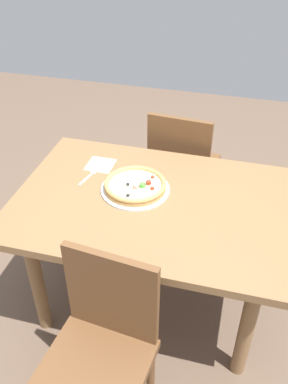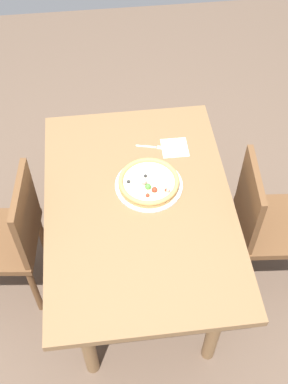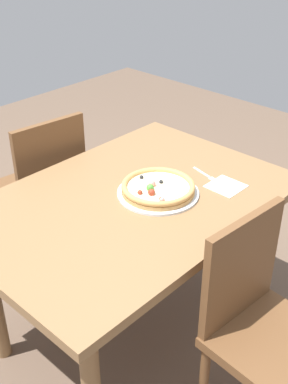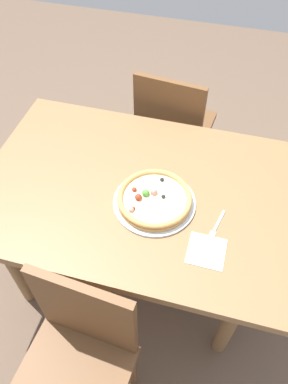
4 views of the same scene
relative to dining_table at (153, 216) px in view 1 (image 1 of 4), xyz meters
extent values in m
plane|color=brown|center=(0.00, 0.00, -0.63)|extent=(6.00, 6.00, 0.00)
cube|color=olive|center=(0.00, 0.00, 0.08)|extent=(1.34, 0.93, 0.04)
cylinder|color=olive|center=(-0.52, -0.31, -0.29)|extent=(0.07, 0.07, 0.69)
cylinder|color=olive|center=(0.52, -0.31, -0.29)|extent=(0.07, 0.07, 0.69)
cylinder|color=olive|center=(-0.52, 0.31, -0.29)|extent=(0.07, 0.07, 0.69)
cylinder|color=olive|center=(0.52, 0.31, -0.29)|extent=(0.07, 0.07, 0.69)
cylinder|color=brown|center=(0.14, -0.59, -0.41)|extent=(0.04, 0.04, 0.43)
cylinder|color=brown|center=(-0.20, -0.56, -0.41)|extent=(0.04, 0.04, 0.43)
cube|color=brown|center=(-0.05, -0.74, -0.17)|extent=(0.44, 0.44, 0.04)
cube|color=brown|center=(-0.03, -0.56, 0.06)|extent=(0.38, 0.07, 0.42)
cylinder|color=brown|center=(-0.12, 0.93, -0.41)|extent=(0.04, 0.04, 0.43)
cylinder|color=brown|center=(0.22, 0.90, -0.41)|extent=(0.04, 0.04, 0.43)
cylinder|color=brown|center=(-0.15, 0.59, -0.41)|extent=(0.04, 0.04, 0.43)
cylinder|color=brown|center=(0.19, 0.56, -0.41)|extent=(0.04, 0.04, 0.43)
cube|color=brown|center=(0.03, 0.74, -0.17)|extent=(0.43, 0.43, 0.04)
cube|color=brown|center=(0.02, 0.56, 0.06)|extent=(0.38, 0.06, 0.42)
cylinder|color=silver|center=(-0.11, 0.06, 0.10)|extent=(0.34, 0.34, 0.01)
cylinder|color=tan|center=(-0.11, 0.06, 0.12)|extent=(0.30, 0.30, 0.02)
cylinder|color=beige|center=(-0.11, 0.06, 0.13)|extent=(0.27, 0.27, 0.01)
torus|color=tan|center=(-0.11, 0.06, 0.14)|extent=(0.31, 0.31, 0.02)
sphere|color=maroon|center=(-0.01, 0.04, 0.14)|extent=(0.02, 0.02, 0.02)
sphere|color=#E58C7F|center=(-0.10, 0.04, 0.14)|extent=(0.03, 0.03, 0.03)
sphere|color=#4C9E38|center=(-0.07, 0.05, 0.14)|extent=(0.03, 0.03, 0.03)
sphere|color=#262626|center=(-0.14, 0.05, 0.14)|extent=(0.02, 0.02, 0.02)
sphere|color=maroon|center=(-0.04, 0.08, 0.14)|extent=(0.03, 0.03, 0.03)
sphere|color=#262626|center=(-0.11, -0.04, 0.14)|extent=(0.02, 0.02, 0.02)
sphere|color=#E58C7F|center=(-0.03, 0.15, 0.14)|extent=(0.02, 0.02, 0.02)
sphere|color=maroon|center=(-0.04, 0.14, 0.14)|extent=(0.02, 0.02, 0.02)
cube|color=silver|center=(-0.38, 0.08, 0.10)|extent=(0.04, 0.11, 0.00)
cube|color=silver|center=(-0.36, 0.16, 0.10)|extent=(0.03, 0.05, 0.00)
cube|color=white|center=(-0.35, 0.23, 0.10)|extent=(0.14, 0.14, 0.00)
camera|label=1|loc=(0.36, -1.55, 1.34)|focal=39.28mm
camera|label=2|loc=(1.41, -0.14, 1.97)|focal=44.86mm
camera|label=3|loc=(1.22, 1.22, 1.16)|focal=46.07mm
camera|label=4|loc=(-0.31, 0.99, 1.33)|focal=35.11mm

